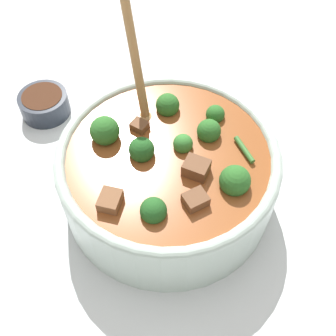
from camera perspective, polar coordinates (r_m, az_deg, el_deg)
The scene contains 3 objects.
ground_plane at distance 0.62m, azimuth 0.00°, elevation -3.70°, with size 4.00×4.00×0.00m, color silver.
stew_bowl at distance 0.57m, azimuth -0.00°, elevation -0.37°, with size 0.30×0.30×0.25m.
condiment_bowl at distance 0.75m, azimuth -16.44°, elevation 8.42°, with size 0.08×0.08×0.04m.
Camera 1 is at (0.29, -0.17, 0.52)m, focal length 45.00 mm.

